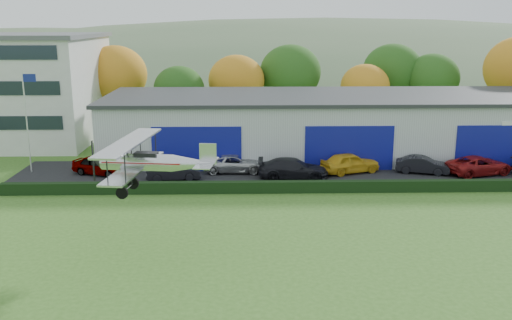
{
  "coord_description": "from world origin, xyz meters",
  "views": [
    {
      "loc": [
        -3.47,
        -21.21,
        11.55
      ],
      "look_at": [
        -2.66,
        9.9,
        3.88
      ],
      "focal_mm": 39.58,
      "sensor_mm": 36.0,
      "label": 1
    }
  ],
  "objects_px": {
    "flagpole": "(27,112)",
    "biplane": "(148,161)",
    "car_1": "(173,171)",
    "car_3": "(293,168)",
    "car_6": "(479,165)",
    "hangar": "(337,124)",
    "car_0": "(100,165)",
    "car_5": "(422,165)",
    "car_2": "(236,163)",
    "car_4": "(350,163)"
  },
  "relations": [
    {
      "from": "car_0",
      "to": "car_1",
      "type": "bearing_deg",
      "value": -83.83
    },
    {
      "from": "hangar",
      "to": "biplane",
      "type": "height_order",
      "value": "biplane"
    },
    {
      "from": "car_0",
      "to": "car_5",
      "type": "relative_size",
      "value": 1.07
    },
    {
      "from": "car_5",
      "to": "flagpole",
      "type": "bearing_deg",
      "value": 105.15
    },
    {
      "from": "biplane",
      "to": "car_4",
      "type": "bearing_deg",
      "value": 57.78
    },
    {
      "from": "car_5",
      "to": "car_3",
      "type": "bearing_deg",
      "value": 114.14
    },
    {
      "from": "car_0",
      "to": "car_4",
      "type": "height_order",
      "value": "car_4"
    },
    {
      "from": "car_2",
      "to": "car_3",
      "type": "distance_m",
      "value": 4.77
    },
    {
      "from": "car_2",
      "to": "car_4",
      "type": "distance_m",
      "value": 8.93
    },
    {
      "from": "car_5",
      "to": "car_1",
      "type": "bearing_deg",
      "value": 111.66
    },
    {
      "from": "flagpole",
      "to": "car_3",
      "type": "xyz_separation_m",
      "value": [
        20.26,
        -2.36,
        -3.97
      ]
    },
    {
      "from": "flagpole",
      "to": "biplane",
      "type": "distance_m",
      "value": 20.14
    },
    {
      "from": "car_1",
      "to": "car_3",
      "type": "xyz_separation_m",
      "value": [
        8.95,
        0.24,
        0.1
      ]
    },
    {
      "from": "car_2",
      "to": "car_1",
      "type": "bearing_deg",
      "value": 116.58
    },
    {
      "from": "car_0",
      "to": "biplane",
      "type": "distance_m",
      "value": 17.21
    },
    {
      "from": "flagpole",
      "to": "car_5",
      "type": "relative_size",
      "value": 1.98
    },
    {
      "from": "car_2",
      "to": "car_5",
      "type": "relative_size",
      "value": 1.2
    },
    {
      "from": "car_3",
      "to": "car_6",
      "type": "height_order",
      "value": "car_3"
    },
    {
      "from": "car_1",
      "to": "car_2",
      "type": "bearing_deg",
      "value": -72.76
    },
    {
      "from": "hangar",
      "to": "car_1",
      "type": "bearing_deg",
      "value": -147.7
    },
    {
      "from": "car_0",
      "to": "car_5",
      "type": "distance_m",
      "value": 25.0
    },
    {
      "from": "flagpole",
      "to": "car_3",
      "type": "relative_size",
      "value": 1.52
    },
    {
      "from": "biplane",
      "to": "flagpole",
      "type": "bearing_deg",
      "value": 133.81
    },
    {
      "from": "biplane",
      "to": "car_6",
      "type": "bearing_deg",
      "value": 40.61
    },
    {
      "from": "car_2",
      "to": "car_0",
      "type": "bearing_deg",
      "value": 93.45
    },
    {
      "from": "car_1",
      "to": "biplane",
      "type": "distance_m",
      "value": 14.34
    },
    {
      "from": "car_1",
      "to": "car_3",
      "type": "distance_m",
      "value": 8.96
    },
    {
      "from": "biplane",
      "to": "car_5",
      "type": "bearing_deg",
      "value": 47.01
    },
    {
      "from": "car_3",
      "to": "car_4",
      "type": "distance_m",
      "value": 4.83
    },
    {
      "from": "car_6",
      "to": "car_1",
      "type": "bearing_deg",
      "value": 76.26
    },
    {
      "from": "car_0",
      "to": "car_3",
      "type": "bearing_deg",
      "value": -73.06
    },
    {
      "from": "car_1",
      "to": "car_6",
      "type": "distance_m",
      "value": 23.43
    },
    {
      "from": "biplane",
      "to": "car_1",
      "type": "bearing_deg",
      "value": 100.0
    },
    {
      "from": "car_3",
      "to": "biplane",
      "type": "height_order",
      "value": "biplane"
    },
    {
      "from": "hangar",
      "to": "car_3",
      "type": "relative_size",
      "value": 7.73
    },
    {
      "from": "car_0",
      "to": "car_3",
      "type": "relative_size",
      "value": 0.82
    },
    {
      "from": "car_0",
      "to": "hangar",
      "type": "bearing_deg",
      "value": -47.88
    },
    {
      "from": "car_0",
      "to": "car_2",
      "type": "xyz_separation_m",
      "value": [
        10.48,
        0.49,
        -0.06
      ]
    },
    {
      "from": "flagpole",
      "to": "biplane",
      "type": "height_order",
      "value": "flagpole"
    },
    {
      "from": "car_6",
      "to": "hangar",
      "type": "bearing_deg",
      "value": 36.2
    },
    {
      "from": "car_5",
      "to": "car_6",
      "type": "distance_m",
      "value": 4.29
    },
    {
      "from": "car_0",
      "to": "car_6",
      "type": "xyz_separation_m",
      "value": [
        29.27,
        -0.72,
        -0.02
      ]
    },
    {
      "from": "car_5",
      "to": "car_0",
      "type": "bearing_deg",
      "value": 106.65
    },
    {
      "from": "car_0",
      "to": "biplane",
      "type": "bearing_deg",
      "value": -134.86
    },
    {
      "from": "flagpole",
      "to": "car_2",
      "type": "relative_size",
      "value": 1.64
    },
    {
      "from": "car_6",
      "to": "biplane",
      "type": "height_order",
      "value": "biplane"
    },
    {
      "from": "car_1",
      "to": "car_5",
      "type": "xyz_separation_m",
      "value": [
        19.14,
        1.46,
        0.0
      ]
    },
    {
      "from": "car_1",
      "to": "car_2",
      "type": "distance_m",
      "value": 5.13
    },
    {
      "from": "car_3",
      "to": "car_6",
      "type": "bearing_deg",
      "value": -83.9
    },
    {
      "from": "car_3",
      "to": "flagpole",
      "type": "bearing_deg",
      "value": 86.35
    }
  ]
}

